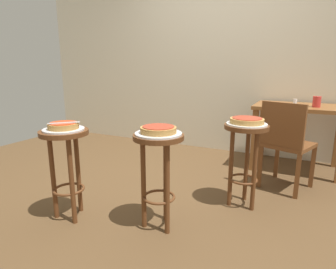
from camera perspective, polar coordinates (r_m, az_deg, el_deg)
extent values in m
plane|color=brown|center=(2.74, 0.98, -11.52)|extent=(6.00, 6.00, 0.00)
cube|color=beige|center=(4.05, 11.71, 18.02)|extent=(6.00, 0.10, 3.00)
cylinder|color=#5B3319|center=(2.23, -20.19, 0.39)|extent=(0.36, 0.36, 0.03)
cylinder|color=#5B3319|center=(2.40, -17.61, -7.27)|extent=(0.04, 0.04, 0.67)
cylinder|color=#5B3319|center=(2.36, -22.09, -7.99)|extent=(0.04, 0.04, 0.67)
cylinder|color=#5B3319|center=(2.23, -18.78, -8.98)|extent=(0.04, 0.04, 0.67)
torus|color=#5B3319|center=(2.36, -19.30, -10.32)|extent=(0.24, 0.24, 0.02)
cylinder|color=silver|center=(2.22, -20.24, 0.98)|extent=(0.30, 0.30, 0.01)
cylinder|color=#B78442|center=(2.22, -20.29, 1.63)|extent=(0.22, 0.22, 0.04)
cylinder|color=red|center=(2.21, -20.34, 2.21)|extent=(0.19, 0.19, 0.01)
cylinder|color=#5B3319|center=(1.96, -1.93, -0.47)|extent=(0.36, 0.36, 0.03)
cylinder|color=#5B3319|center=(2.16, -0.46, -8.90)|extent=(0.04, 0.04, 0.67)
cylinder|color=#5B3319|center=(2.07, -4.95, -9.97)|extent=(0.04, 0.04, 0.67)
cylinder|color=#5B3319|center=(1.99, -0.16, -10.98)|extent=(0.04, 0.04, 0.67)
torus|color=#5B3319|center=(2.11, -1.84, -12.42)|extent=(0.24, 0.24, 0.02)
cylinder|color=silver|center=(1.96, -1.94, 0.20)|extent=(0.33, 0.33, 0.01)
cylinder|color=#B78442|center=(1.95, -1.94, 0.94)|extent=(0.25, 0.25, 0.04)
cylinder|color=#B23823|center=(1.95, -1.95, 1.60)|extent=(0.22, 0.22, 0.01)
cylinder|color=#5B3319|center=(2.37, 15.50, 1.49)|extent=(0.36, 0.36, 0.03)
cylinder|color=#5B3319|center=(2.57, 15.50, -5.73)|extent=(0.04, 0.04, 0.67)
cylinder|color=#5B3319|center=(2.44, 12.52, -6.63)|extent=(0.04, 0.04, 0.67)
cylinder|color=#5B3319|center=(2.40, 16.96, -7.20)|extent=(0.04, 0.04, 0.67)
torus|color=#5B3319|center=(2.50, 14.85, -8.66)|extent=(0.24, 0.24, 0.02)
cylinder|color=silver|center=(2.37, 15.54, 2.05)|extent=(0.32, 0.32, 0.01)
cylinder|color=tan|center=(2.37, 15.57, 2.66)|extent=(0.27, 0.27, 0.04)
cylinder|color=#B23823|center=(2.36, 15.61, 3.21)|extent=(0.23, 0.23, 0.01)
cube|color=brown|center=(3.50, 25.00, 5.02)|extent=(0.95, 0.64, 0.04)
cube|color=brown|center=(3.34, 16.91, -1.12)|extent=(0.06, 0.06, 0.70)
cube|color=brown|center=(3.86, 18.30, 0.69)|extent=(0.06, 0.06, 0.70)
cylinder|color=red|center=(3.40, 27.72, 5.85)|extent=(0.08, 0.08, 0.12)
cylinder|color=white|center=(3.45, 24.15, 5.94)|extent=(0.04, 0.04, 0.07)
cube|color=brown|center=(2.95, 23.04, -1.87)|extent=(0.51, 0.51, 0.04)
cube|color=brown|center=(2.74, 21.96, 1.80)|extent=(0.39, 0.16, 0.40)
cube|color=brown|center=(3.11, 27.02, -5.83)|extent=(0.04, 0.04, 0.42)
cube|color=brown|center=(3.24, 21.01, -4.54)|extent=(0.04, 0.04, 0.42)
cube|color=brown|center=(2.79, 24.55, -7.71)|extent=(0.04, 0.04, 0.42)
cube|color=brown|center=(2.93, 17.99, -6.17)|extent=(0.04, 0.04, 0.42)
cube|color=silver|center=(2.18, -20.19, 2.21)|extent=(0.17, 0.17, 0.01)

